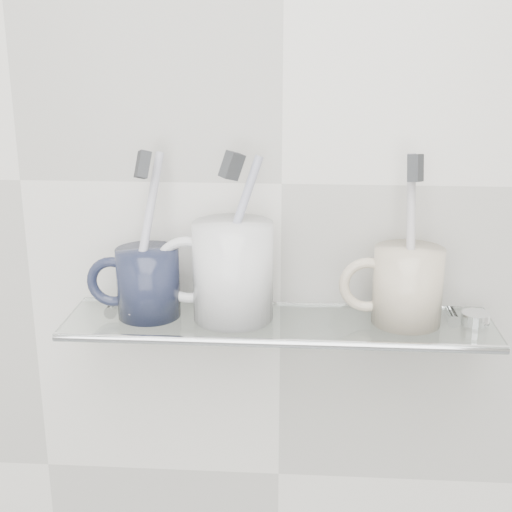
# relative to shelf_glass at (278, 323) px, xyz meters

# --- Properties ---
(wall_back) EXTENTS (2.50, 0.00, 2.50)m
(wall_back) POSITION_rel_shelf_glass_xyz_m (0.00, 0.06, 0.15)
(wall_back) COLOR silver
(wall_back) RESTS_ON ground
(shelf_glass) EXTENTS (0.50, 0.12, 0.01)m
(shelf_glass) POSITION_rel_shelf_glass_xyz_m (0.00, 0.00, 0.00)
(shelf_glass) COLOR silver
(shelf_glass) RESTS_ON wall_back
(shelf_rail) EXTENTS (0.50, 0.01, 0.01)m
(shelf_rail) POSITION_rel_shelf_glass_xyz_m (0.00, -0.06, 0.00)
(shelf_rail) COLOR silver
(shelf_rail) RESTS_ON shelf_glass
(bracket_left) EXTENTS (0.02, 0.03, 0.02)m
(bracket_left) POSITION_rel_shelf_glass_xyz_m (-0.21, 0.05, -0.01)
(bracket_left) COLOR silver
(bracket_left) RESTS_ON wall_back
(bracket_right) EXTENTS (0.02, 0.03, 0.02)m
(bracket_right) POSITION_rel_shelf_glass_xyz_m (0.21, 0.05, -0.01)
(bracket_right) COLOR silver
(bracket_right) RESTS_ON wall_back
(mug_left) EXTENTS (0.09, 0.09, 0.08)m
(mug_left) POSITION_rel_shelf_glass_xyz_m (-0.15, 0.00, 0.05)
(mug_left) COLOR #181F32
(mug_left) RESTS_ON shelf_glass
(mug_left_handle) EXTENTS (0.06, 0.01, 0.06)m
(mug_left_handle) POSITION_rel_shelf_glass_xyz_m (-0.20, 0.00, 0.05)
(mug_left_handle) COLOR #181F32
(mug_left_handle) RESTS_ON mug_left
(toothbrush_left) EXTENTS (0.04, 0.07, 0.18)m
(toothbrush_left) POSITION_rel_shelf_glass_xyz_m (-0.15, 0.00, 0.10)
(toothbrush_left) COLOR silver
(toothbrush_left) RESTS_ON mug_left
(bristles_left) EXTENTS (0.02, 0.03, 0.04)m
(bristles_left) POSITION_rel_shelf_glass_xyz_m (-0.15, 0.00, 0.19)
(bristles_left) COLOR #313336
(bristles_left) RESTS_ON toothbrush_left
(mug_center) EXTENTS (0.12, 0.12, 0.12)m
(mug_center) POSITION_rel_shelf_glass_xyz_m (-0.05, 0.00, 0.06)
(mug_center) COLOR white
(mug_center) RESTS_ON shelf_glass
(mug_center_handle) EXTENTS (0.08, 0.01, 0.08)m
(mug_center_handle) POSITION_rel_shelf_glass_xyz_m (-0.11, 0.00, 0.06)
(mug_center_handle) COLOR white
(mug_center_handle) RESTS_ON mug_center
(toothbrush_center) EXTENTS (0.07, 0.03, 0.18)m
(toothbrush_center) POSITION_rel_shelf_glass_xyz_m (-0.05, 0.00, 0.10)
(toothbrush_center) COLOR #9598BC
(toothbrush_center) RESTS_ON mug_center
(bristles_center) EXTENTS (0.03, 0.03, 0.04)m
(bristles_center) POSITION_rel_shelf_glass_xyz_m (-0.05, 0.00, 0.19)
(bristles_center) COLOR #313336
(bristles_center) RESTS_ON toothbrush_center
(mug_right) EXTENTS (0.10, 0.10, 0.09)m
(mug_right) POSITION_rel_shelf_glass_xyz_m (0.15, 0.00, 0.05)
(mug_right) COLOR beige
(mug_right) RESTS_ON shelf_glass
(mug_right_handle) EXTENTS (0.07, 0.01, 0.07)m
(mug_right_handle) POSITION_rel_shelf_glass_xyz_m (0.10, 0.00, 0.05)
(mug_right_handle) COLOR beige
(mug_right_handle) RESTS_ON mug_right
(toothbrush_right) EXTENTS (0.02, 0.04, 0.19)m
(toothbrush_right) POSITION_rel_shelf_glass_xyz_m (0.15, 0.00, 0.10)
(toothbrush_right) COLOR #B8ADAD
(toothbrush_right) RESTS_ON mug_right
(bristles_right) EXTENTS (0.02, 0.03, 0.03)m
(bristles_right) POSITION_rel_shelf_glass_xyz_m (0.15, 0.00, 0.19)
(bristles_right) COLOR #313336
(bristles_right) RESTS_ON toothbrush_right
(chrome_cap) EXTENTS (0.03, 0.03, 0.01)m
(chrome_cap) POSITION_rel_shelf_glass_xyz_m (0.23, 0.00, 0.01)
(chrome_cap) COLOR silver
(chrome_cap) RESTS_ON shelf_glass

